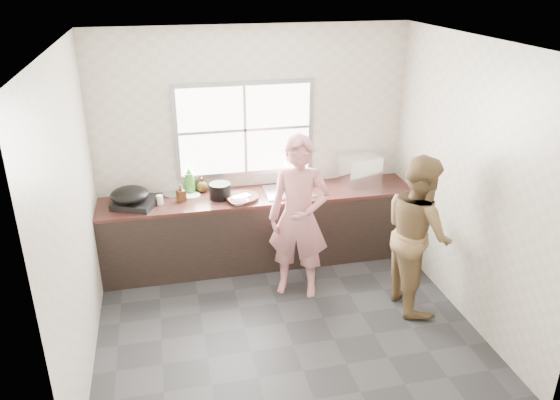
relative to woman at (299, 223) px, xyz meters
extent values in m
cube|color=#28282A|center=(-0.28, -0.55, -0.82)|extent=(3.60, 3.20, 0.01)
cube|color=silver|center=(-0.28, -0.55, 1.89)|extent=(3.60, 3.20, 0.01)
cube|color=beige|center=(-0.28, 1.06, 0.53)|extent=(3.60, 0.01, 2.70)
cube|color=beige|center=(-2.08, -0.55, 0.53)|extent=(0.01, 3.20, 2.70)
cube|color=silver|center=(1.53, -0.55, 0.53)|extent=(0.01, 3.20, 2.70)
cube|color=silver|center=(-0.28, -2.15, 0.53)|extent=(3.60, 0.01, 2.70)
cube|color=black|center=(-0.28, 0.74, -0.41)|extent=(3.60, 0.62, 0.82)
cube|color=#341A15|center=(-0.28, 0.74, 0.02)|extent=(3.60, 0.64, 0.04)
cube|color=silver|center=(0.07, 0.74, 0.05)|extent=(0.55, 0.45, 0.02)
cylinder|color=silver|center=(0.07, 0.94, 0.19)|extent=(0.02, 0.02, 0.30)
cube|color=#9EA0A5|center=(-0.38, 1.04, 0.73)|extent=(1.60, 0.05, 1.10)
cube|color=white|center=(-0.38, 1.02, 0.73)|extent=(1.50, 0.01, 1.00)
imported|color=#D68085|center=(0.00, 0.00, 0.00)|extent=(0.70, 0.60, 1.64)
imported|color=brown|center=(1.11, -0.47, -0.01)|extent=(0.62, 0.79, 1.62)
cylinder|color=black|center=(-0.49, 0.66, 0.06)|extent=(0.47, 0.47, 0.04)
cube|color=silver|center=(-0.50, 0.64, 0.09)|extent=(0.23, 0.18, 0.01)
imported|color=white|center=(-0.55, 0.53, 0.07)|extent=(0.25, 0.25, 0.05)
imported|color=silver|center=(0.14, 0.66, 0.07)|extent=(0.22, 0.22, 0.06)
imported|color=silver|center=(0.02, 0.56, 0.07)|extent=(0.18, 0.18, 0.05)
cylinder|color=black|center=(-0.72, 0.74, 0.13)|extent=(0.28, 0.28, 0.17)
cylinder|color=silver|center=(-1.03, 0.86, 0.05)|extent=(0.21, 0.21, 0.02)
imported|color=#3D892D|center=(-1.04, 0.97, 0.21)|extent=(0.13, 0.13, 0.33)
imported|color=#3D230F|center=(-1.15, 0.74, 0.13)|extent=(0.10, 0.11, 0.18)
imported|color=#412E10|center=(-0.90, 0.97, 0.12)|extent=(0.14, 0.14, 0.16)
cylinder|color=white|center=(-1.39, 0.72, 0.09)|extent=(0.08, 0.08, 0.10)
cube|color=black|center=(-1.64, 0.74, 0.07)|extent=(0.57, 0.57, 0.07)
ellipsoid|color=black|center=(-1.70, 0.72, 0.18)|extent=(0.47, 0.47, 0.16)
cube|color=white|center=(0.97, 0.84, 0.21)|extent=(0.49, 0.38, 0.33)
cylinder|color=#B3B5BA|center=(-1.60, 0.80, 0.05)|extent=(0.31, 0.31, 0.01)
cylinder|color=#B6B9BD|center=(-1.22, 0.97, 0.05)|extent=(0.34, 0.34, 0.01)
camera|label=1|loc=(-1.31, -4.92, 2.45)|focal=35.00mm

